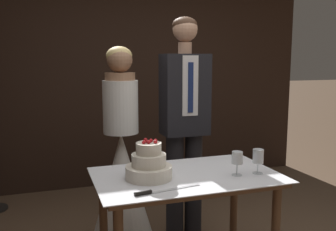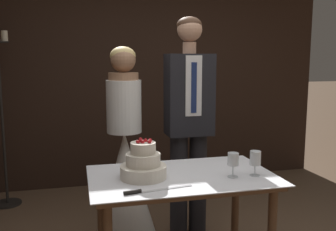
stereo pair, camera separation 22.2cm
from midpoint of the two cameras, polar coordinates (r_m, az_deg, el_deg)
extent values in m
cube|color=black|center=(4.59, -2.60, 6.51)|extent=(4.56, 0.12, 2.71)
cylinder|color=brown|center=(2.73, -7.69, -16.42)|extent=(0.06, 0.06, 0.75)
cylinder|color=brown|center=(2.99, 12.36, -14.24)|extent=(0.06, 0.06, 0.75)
cube|color=brown|center=(2.44, 4.77, -9.57)|extent=(1.12, 0.66, 0.03)
cube|color=white|center=(2.43, 4.78, -9.11)|extent=(1.18, 0.72, 0.01)
cylinder|color=silver|center=(2.35, -1.07, -8.58)|extent=(0.29, 0.29, 0.08)
cylinder|color=silver|center=(2.33, -1.07, -6.76)|extent=(0.21, 0.21, 0.08)
cylinder|color=silver|center=(2.31, -1.08, -5.01)|extent=(0.16, 0.16, 0.07)
sphere|color=red|center=(2.32, -0.01, -3.82)|extent=(0.02, 0.02, 0.02)
sphere|color=red|center=(2.32, -0.70, -3.82)|extent=(0.02, 0.02, 0.02)
sphere|color=red|center=(2.35, -1.50, -3.68)|extent=(0.02, 0.02, 0.02)
sphere|color=red|center=(2.30, -1.40, -3.92)|extent=(0.02, 0.02, 0.02)
sphere|color=red|center=(2.28, -1.84, -4.05)|extent=(0.02, 0.02, 0.02)
sphere|color=red|center=(2.28, -1.11, -4.04)|extent=(0.02, 0.02, 0.02)
sphere|color=red|center=(2.28, -0.08, -4.03)|extent=(0.02, 0.02, 0.02)
cube|color=silver|center=(2.17, 2.80, -11.12)|extent=(0.31, 0.07, 0.00)
cylinder|color=black|center=(2.10, -2.38, -11.62)|extent=(0.10, 0.04, 0.02)
cylinder|color=silver|center=(2.50, 15.60, -8.80)|extent=(0.07, 0.07, 0.00)
cylinder|color=silver|center=(2.49, 15.64, -8.03)|extent=(0.01, 0.01, 0.07)
cylinder|color=silver|center=(2.47, 15.71, -6.29)|extent=(0.07, 0.07, 0.09)
cylinder|color=maroon|center=(2.47, 15.68, -6.97)|extent=(0.06, 0.06, 0.03)
cylinder|color=silver|center=(2.44, 12.45, -9.11)|extent=(0.07, 0.07, 0.00)
cylinder|color=silver|center=(2.43, 12.48, -8.25)|extent=(0.01, 0.01, 0.07)
cylinder|color=silver|center=(2.41, 12.54, -6.52)|extent=(0.07, 0.07, 0.08)
cone|color=white|center=(3.16, -4.49, -10.97)|extent=(0.54, 0.54, 0.94)
cylinder|color=white|center=(3.00, -4.64, 1.38)|extent=(0.28, 0.28, 0.42)
cylinder|color=#A37556|center=(2.98, -4.69, 5.97)|extent=(0.24, 0.24, 0.06)
sphere|color=#A37556|center=(2.97, -4.73, 8.47)|extent=(0.20, 0.20, 0.20)
ellipsoid|color=#D6B770|center=(2.99, -4.78, 9.04)|extent=(0.20, 0.20, 0.15)
cylinder|color=black|center=(3.26, 3.63, -10.70)|extent=(0.15, 0.15, 0.90)
cylinder|color=black|center=(3.32, 6.51, -10.41)|extent=(0.15, 0.15, 0.90)
cube|color=black|center=(3.12, 5.27, 3.16)|extent=(0.38, 0.24, 0.67)
cube|color=white|center=(3.00, 6.07, 4.47)|extent=(0.13, 0.01, 0.48)
cube|color=navy|center=(2.99, 6.10, 4.21)|extent=(0.04, 0.01, 0.40)
cylinder|color=tan|center=(3.11, 5.37, 10.21)|extent=(0.11, 0.11, 0.09)
sphere|color=tan|center=(3.12, 5.41, 12.95)|extent=(0.20, 0.20, 0.20)
ellipsoid|color=#472D1E|center=(3.13, 5.36, 13.59)|extent=(0.20, 0.20, 0.13)
cylinder|color=black|center=(4.37, -21.88, -12.34)|extent=(0.28, 0.28, 0.02)
cylinder|color=black|center=(4.15, -22.53, -1.37)|extent=(0.03, 0.03, 1.67)
cylinder|color=beige|center=(4.09, -22.21, 11.16)|extent=(0.06, 0.06, 0.11)
camera|label=1|loc=(0.11, -87.65, 0.36)|focal=40.00mm
camera|label=2|loc=(0.11, 92.35, -0.36)|focal=40.00mm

